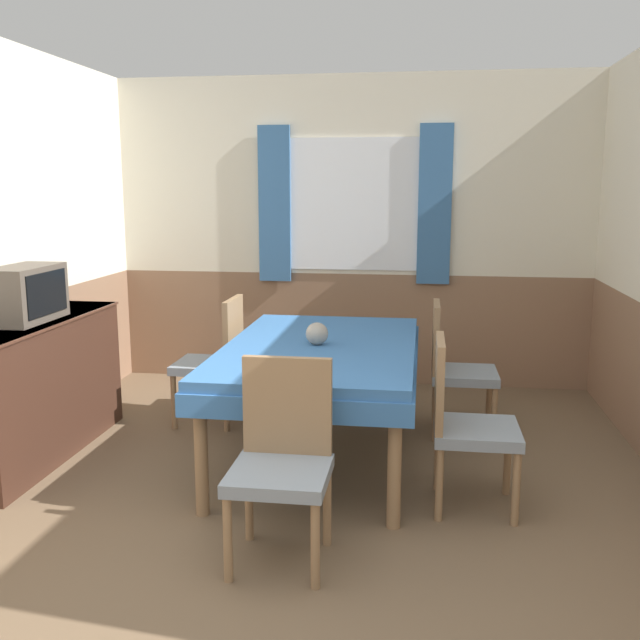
# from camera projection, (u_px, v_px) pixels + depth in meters

# --- Properties ---
(wall_back) EXTENTS (4.42, 0.09, 2.60)m
(wall_back) POSITION_uv_depth(u_px,v_px,m) (351.00, 231.00, 6.06)
(wall_back) COLOR silver
(wall_back) RESTS_ON ground_plane
(dining_table) EXTENTS (1.18, 1.95, 0.73)m
(dining_table) POSITION_uv_depth(u_px,v_px,m) (321.00, 360.00, 4.39)
(dining_table) COLOR #386BA8
(dining_table) RESTS_ON ground_plane
(chair_right_near) EXTENTS (0.44, 0.44, 0.91)m
(chair_right_near) POSITION_uv_depth(u_px,v_px,m) (463.00, 419.00, 3.73)
(chair_right_near) COLOR #93704C
(chair_right_near) RESTS_ON ground_plane
(chair_head_near) EXTENTS (0.44, 0.44, 0.91)m
(chair_head_near) POSITION_uv_depth(u_px,v_px,m) (282.00, 455.00, 3.23)
(chair_head_near) COLOR #93704C
(chair_head_near) RESTS_ON ground_plane
(chair_right_far) EXTENTS (0.44, 0.44, 0.91)m
(chair_right_far) POSITION_uv_depth(u_px,v_px,m) (454.00, 365.00, 4.87)
(chair_right_far) COLOR #93704C
(chair_right_far) RESTS_ON ground_plane
(chair_left_far) EXTENTS (0.44, 0.44, 0.91)m
(chair_left_far) POSITION_uv_depth(u_px,v_px,m) (216.00, 357.00, 5.10)
(chair_left_far) COLOR #93704C
(chair_left_far) RESTS_ON ground_plane
(sideboard) EXTENTS (0.46, 1.55, 0.87)m
(sideboard) POSITION_uv_depth(u_px,v_px,m) (36.00, 387.00, 4.47)
(sideboard) COLOR #3D2319
(sideboard) RESTS_ON ground_plane
(tv) EXTENTS (0.29, 0.55, 0.34)m
(tv) POSITION_uv_depth(u_px,v_px,m) (25.00, 294.00, 4.34)
(tv) COLOR #51473D
(tv) RESTS_ON sideboard
(vase) EXTENTS (0.14, 0.14, 0.14)m
(vase) POSITION_uv_depth(u_px,v_px,m) (317.00, 334.00, 4.34)
(vase) COLOR #A39989
(vase) RESTS_ON dining_table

